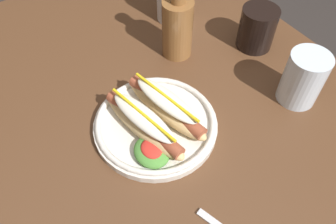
% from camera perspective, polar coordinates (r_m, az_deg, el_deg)
% --- Properties ---
extents(ground_plane, '(8.00, 8.00, 0.00)m').
position_cam_1_polar(ground_plane, '(1.38, 0.15, -17.65)').
color(ground_plane, '#2D2826').
extents(dining_table, '(1.12, 0.80, 0.74)m').
position_cam_1_polar(dining_table, '(0.83, 0.24, -2.20)').
color(dining_table, '#51331E').
rests_on(dining_table, ground_plane).
extents(hot_dog_plate, '(0.25, 0.25, 0.08)m').
position_cam_1_polar(hot_dog_plate, '(0.66, -2.20, -1.54)').
color(hot_dog_plate, silver).
rests_on(hot_dog_plate, dining_table).
extents(soda_cup, '(0.09, 0.09, 0.10)m').
position_cam_1_polar(soda_cup, '(0.85, 14.99, 13.69)').
color(soda_cup, black).
rests_on(soda_cup, dining_table).
extents(water_cup, '(0.08, 0.08, 0.12)m').
position_cam_1_polar(water_cup, '(0.74, 22.09, 5.34)').
color(water_cup, silver).
rests_on(water_cup, dining_table).
extents(glass_bottle, '(0.07, 0.07, 0.21)m').
position_cam_1_polar(glass_bottle, '(0.78, 1.63, 14.62)').
color(glass_bottle, brown).
rests_on(glass_bottle, dining_table).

